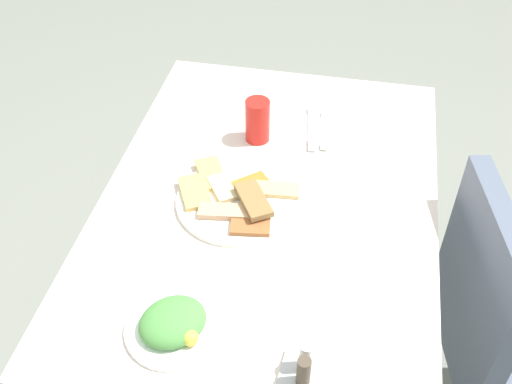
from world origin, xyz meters
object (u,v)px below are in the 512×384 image
Objects in this scene: dining_chair at (506,327)px; condiment_caddy at (304,370)px; soda_can at (258,121)px; fork at (311,129)px; dining_table at (268,225)px; salad_plate_greens at (173,324)px; spoon at (324,130)px; paper_napkin at (318,130)px; pide_platter at (236,199)px.

dining_chair reaches higher than condiment_caddy.
fork is at bearing 115.54° from soda_can.
salad_plate_greens is at bearing -16.03° from dining_table.
fork is at bearing -95.80° from spoon.
dining_table is 0.32m from paper_napkin.
paper_napkin is at bearing 82.25° from fork.
condiment_caddy is (0.39, -0.47, 0.28)m from dining_chair.
dining_chair is at bearing 55.31° from paper_napkin.
fork is 0.77m from condiment_caddy.
dining_chair is 9.32× the size of condiment_caddy.
salad_plate_greens is 0.74m from paper_napkin.
spoon is at bearing 162.74° from salad_plate_greens.
dining_table is 0.32m from fork.
pide_platter is 0.36m from paper_napkin.
pide_platter reaches higher than paper_napkin.
spoon is (0.00, 0.02, 0.00)m from paper_napkin.
spoon is at bearing -176.33° from condiment_caddy.
paper_napkin is (-0.07, 0.16, -0.06)m from soda_can.
condiment_caddy reaches higher than dining_table.
pide_platter is 0.35m from fork.
spoon reaches higher than dining_table.
fork is (-0.32, 0.14, -0.01)m from pide_platter.
dining_table is 0.50m from condiment_caddy.
dining_chair is at bearing 114.31° from salad_plate_greens.
condiment_caddy reaches higher than fork.
dining_chair is at bearing 83.35° from dining_table.
dining_table is 0.13m from pide_platter.
soda_can is at bearing -67.06° from paper_napkin.
soda_can reaches higher than paper_napkin.
spoon is (-0.30, 0.10, 0.09)m from dining_table.
soda_can is at bearing -162.10° from condiment_caddy.
salad_plate_greens is at bearing -6.18° from pide_platter.
salad_plate_greens is 1.70× the size of paper_napkin.
condiment_caddy is (0.05, 0.27, 0.01)m from salad_plate_greens.
fork is at bearing -90.00° from paper_napkin.
dining_chair is at bearing 129.53° from condiment_caddy.
condiment_caddy reaches higher than spoon.
dining_chair reaches higher than salad_plate_greens.
condiment_caddy is (0.46, 0.15, 0.12)m from dining_table.
dining_chair is 0.72m from fork.
dining_table is 0.29m from soda_can.
fork reaches higher than paper_napkin.
paper_napkin is 0.02m from spoon.
spoon is (0.00, 0.04, 0.00)m from fork.
paper_napkin is at bearing 153.66° from pide_platter.
spoon reaches higher than paper_napkin.
pide_platter reaches higher than spoon.
salad_plate_greens is (0.41, -0.12, 0.11)m from dining_table.
soda_can reaches higher than fork.
condiment_caddy is (0.44, 0.23, 0.01)m from pide_platter.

